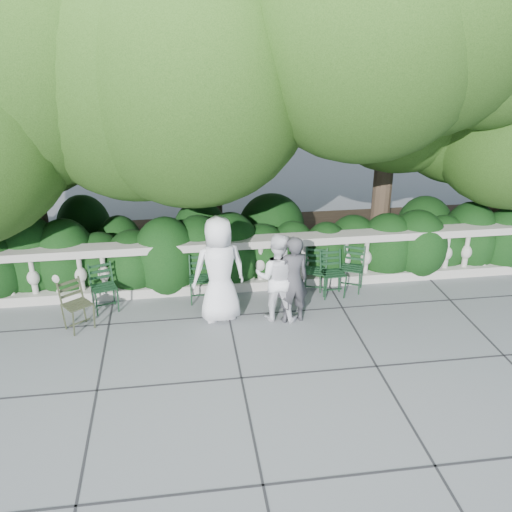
{
  "coord_description": "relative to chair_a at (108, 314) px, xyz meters",
  "views": [
    {
      "loc": [
        -1.25,
        -7.68,
        4.82
      ],
      "look_at": [
        0.0,
        1.0,
        1.0
      ],
      "focal_mm": 40.0,
      "sensor_mm": 36.0,
      "label": 1
    }
  ],
  "objects": [
    {
      "name": "chair_b",
      "position": [
        1.61,
        0.1,
        0.0
      ],
      "size": [
        0.45,
        0.49,
        0.84
      ],
      "primitive_type": null,
      "rotation": [
        0.0,
        0.0,
        -0.03
      ],
      "color": "black",
      "rests_on": "ground"
    },
    {
      "name": "ground",
      "position": [
        2.54,
        -1.17,
        0.0
      ],
      "size": [
        90.0,
        90.0,
        0.0
      ],
      "primitive_type": "plane",
      "color": "#5B5E63",
      "rests_on": "ground"
    },
    {
      "name": "shrub_hedge",
      "position": [
        2.54,
        1.83,
        0.0
      ],
      "size": [
        15.0,
        2.6,
        1.7
      ],
      "primitive_type": null,
      "color": "black",
      "rests_on": "ground"
    },
    {
      "name": "person_businessman",
      "position": [
        1.9,
        -0.42,
        0.9
      ],
      "size": [
        0.97,
        0.72,
        1.81
      ],
      "primitive_type": "imported",
      "rotation": [
        0.0,
        0.0,
        3.32
      ],
      "color": "white",
      "rests_on": "ground"
    },
    {
      "name": "chair_f",
      "position": [
        3.64,
        0.13,
        0.0
      ],
      "size": [
        0.57,
        0.6,
        0.84
      ],
      "primitive_type": null,
      "rotation": [
        0.0,
        0.0,
        -0.32
      ],
      "color": "black",
      "rests_on": "ground"
    },
    {
      "name": "chair_a",
      "position": [
        0.0,
        0.0,
        0.0
      ],
      "size": [
        0.56,
        0.59,
        0.84
      ],
      "primitive_type": null,
      "rotation": [
        0.0,
        0.0,
        0.31
      ],
      "color": "black",
      "rests_on": "ground"
    },
    {
      "name": "chair_weathered",
      "position": [
        -0.32,
        -0.55,
        0.0
      ],
      "size": [
        0.64,
        0.65,
        0.84
      ],
      "primitive_type": null,
      "rotation": [
        0.0,
        0.0,
        0.62
      ],
      "color": "black",
      "rests_on": "ground"
    },
    {
      "name": "chair_e",
      "position": [
        4.31,
        0.16,
        0.0
      ],
      "size": [
        0.61,
        0.63,
        0.84
      ],
      "primitive_type": null,
      "rotation": [
        0.0,
        0.0,
        -0.46
      ],
      "color": "black",
      "rests_on": "ground"
    },
    {
      "name": "person_casual_man",
      "position": [
        2.84,
        -0.53,
        0.76
      ],
      "size": [
        0.87,
        0.76,
        1.52
      ],
      "primitive_type": "imported",
      "rotation": [
        0.0,
        0.0,
        2.86
      ],
      "color": "white",
      "rests_on": "ground"
    },
    {
      "name": "person_woman_grey",
      "position": [
        3.07,
        -0.66,
        0.75
      ],
      "size": [
        0.6,
        0.44,
        1.51
      ],
      "primitive_type": "imported",
      "rotation": [
        0.0,
        0.0,
        3.3
      ],
      "color": "#3A393E",
      "rests_on": "ground"
    },
    {
      "name": "balustrade",
      "position": [
        2.54,
        0.63,
        0.49
      ],
      "size": [
        12.0,
        0.44,
        1.0
      ],
      "color": "#9E998E",
      "rests_on": "ground"
    },
    {
      "name": "chair_d",
      "position": [
        3.99,
        -0.03,
        0.0
      ],
      "size": [
        0.47,
        0.5,
        0.84
      ],
      "primitive_type": null,
      "rotation": [
        0.0,
        0.0,
        0.06
      ],
      "color": "black",
      "rests_on": "ground"
    },
    {
      "name": "tree_canopy",
      "position": [
        3.22,
        2.03,
        3.96
      ],
      "size": [
        15.04,
        6.52,
        6.78
      ],
      "color": "#3F3023",
      "rests_on": "ground"
    }
  ]
}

